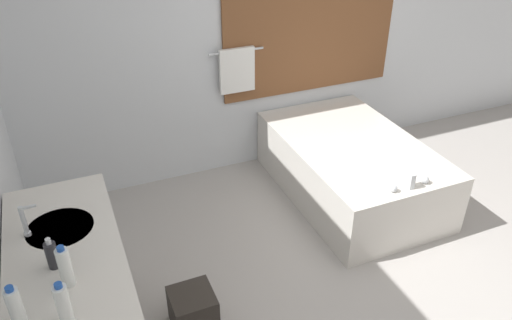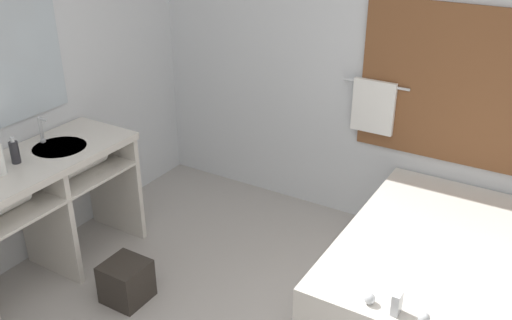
# 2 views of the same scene
# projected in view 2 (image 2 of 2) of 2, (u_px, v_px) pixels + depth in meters

# --- Properties ---
(wall_back_with_blinds) EXTENTS (7.40, 0.13, 2.70)m
(wall_back_with_blinds) POSITION_uv_depth(u_px,v_px,m) (425.00, 62.00, 3.93)
(wall_back_with_blinds) COLOR silver
(wall_back_with_blinds) RESTS_ON ground_plane
(vanity_counter) EXTENTS (0.57, 1.32, 0.88)m
(vanity_counter) POSITION_uv_depth(u_px,v_px,m) (44.00, 190.00, 3.75)
(vanity_counter) COLOR silver
(vanity_counter) RESTS_ON ground_plane
(sink_faucet) EXTENTS (0.09, 0.04, 0.18)m
(sink_faucet) POSITION_uv_depth(u_px,v_px,m) (41.00, 130.00, 3.81)
(sink_faucet) COLOR silver
(sink_faucet) RESTS_ON vanity_counter
(bathtub) EXTENTS (1.05, 1.68, 0.64)m
(bathtub) POSITION_uv_depth(u_px,v_px,m) (430.00, 273.00, 3.53)
(bathtub) COLOR silver
(bathtub) RESTS_ON ground_plane
(soap_dispenser) EXTENTS (0.06, 0.06, 0.17)m
(soap_dispenser) POSITION_uv_depth(u_px,v_px,m) (15.00, 152.00, 3.53)
(soap_dispenser) COLOR #28282D
(soap_dispenser) RESTS_ON vanity_counter
(waste_bin) EXTENTS (0.27, 0.27, 0.27)m
(waste_bin) POSITION_uv_depth(u_px,v_px,m) (126.00, 281.00, 3.69)
(waste_bin) COLOR #2D2823
(waste_bin) RESTS_ON ground_plane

